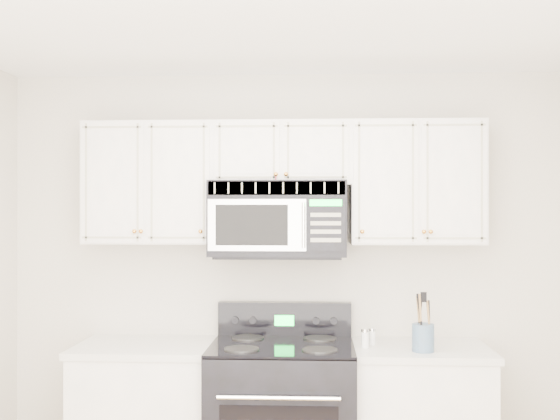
{
  "coord_description": "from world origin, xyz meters",
  "views": [
    {
      "loc": [
        0.21,
        -2.75,
        1.72
      ],
      "look_at": [
        0.0,
        1.3,
        1.73
      ],
      "focal_mm": 45.0,
      "sensor_mm": 36.0,
      "label": 1
    }
  ],
  "objects": [
    {
      "name": "room",
      "position": [
        0.0,
        0.0,
        1.3
      ],
      "size": [
        3.51,
        3.51,
        2.61
      ],
      "color": "olive",
      "rests_on": "ground"
    },
    {
      "name": "range",
      "position": [
        0.01,
        1.4,
        0.48
      ],
      "size": [
        0.84,
        0.76,
        1.14
      ],
      "color": "black",
      "rests_on": "ground"
    },
    {
      "name": "upper_cabinets",
      "position": [
        -0.0,
        1.58,
        1.93
      ],
      "size": [
        2.44,
        0.37,
        0.75
      ],
      "color": "white",
      "rests_on": "ground"
    },
    {
      "name": "microwave",
      "position": [
        -0.02,
        1.54,
        1.68
      ],
      "size": [
        0.82,
        0.46,
        0.46
      ],
      "color": "black",
      "rests_on": "ground"
    },
    {
      "name": "utensil_crock",
      "position": [
        0.82,
        1.29,
        1.01
      ],
      "size": [
        0.13,
        0.13,
        0.33
      ],
      "color": "#44576C",
      "rests_on": "base_cabinet_right"
    },
    {
      "name": "shaker_salt",
      "position": [
        0.5,
        1.38,
        0.98
      ],
      "size": [
        0.05,
        0.05,
        0.11
      ],
      "color": "white",
      "rests_on": "base_cabinet_right"
    },
    {
      "name": "shaker_pepper",
      "position": [
        0.54,
        1.47,
        0.97
      ],
      "size": [
        0.04,
        0.04,
        0.1
      ],
      "color": "white",
      "rests_on": "base_cabinet_right"
    }
  ]
}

